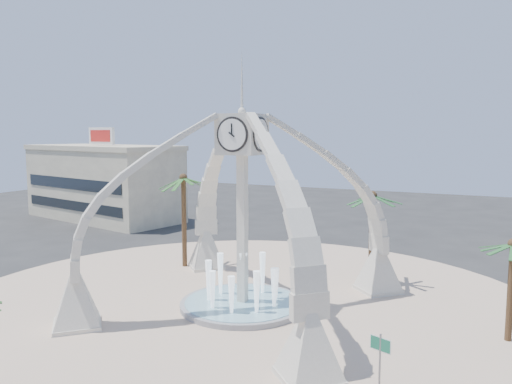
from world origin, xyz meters
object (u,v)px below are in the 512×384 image
at_px(palm_north, 373,197).
at_px(clock_tower, 242,208).
at_px(fountain, 243,303).
at_px(palm_west, 183,179).
at_px(street_sign, 380,352).

bearing_deg(palm_north, clock_tower, -125.94).
bearing_deg(fountain, clock_tower, -90.00).
distance_m(fountain, palm_north, 12.25).
relative_size(clock_tower, palm_west, 2.16).
xyz_separation_m(palm_north, street_sign, (4.04, -15.61, -4.55)).
height_order(clock_tower, fountain, clock_tower).
height_order(clock_tower, street_sign, clock_tower).
relative_size(fountain, street_sign, 2.91).
distance_m(clock_tower, palm_west, 11.20).
height_order(palm_west, palm_north, palm_west).
distance_m(palm_west, palm_north, 15.29).
distance_m(palm_north, street_sign, 16.76).
height_order(palm_west, street_sign, palm_west).
height_order(fountain, palm_west, palm_west).
bearing_deg(clock_tower, palm_north, 54.06).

